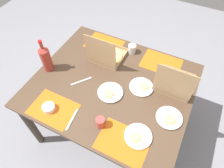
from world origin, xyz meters
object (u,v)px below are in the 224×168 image
object	(u,v)px
plate_far_left	(138,136)
cup_spare	(100,122)
pizza_box_center	(107,55)
soda_bottle	(46,58)
plate_near_left	(169,118)
condiment_bowl	(49,108)
plate_far_right	(142,87)
pizza_box_corner_left	(174,83)
cup_clear_left	(132,49)
plate_middle	(110,93)

from	to	relation	value
plate_far_left	cup_spare	bearing A→B (deg)	7.62
pizza_box_center	soda_bottle	distance (m)	0.55
cup_spare	plate_near_left	bearing A→B (deg)	-147.48
soda_bottle	condiment_bowl	bearing A→B (deg)	127.41
pizza_box_center	cup_spare	size ratio (longest dim) A/B	3.71
plate_far_right	cup_spare	world-z (taller)	cup_spare
plate_near_left	plate_far_right	xyz separation A→B (m)	(0.30, -0.18, -0.00)
pizza_box_corner_left	cup_clear_left	xyz separation A→B (m)	(0.48, -0.24, -0.01)
pizza_box_center	plate_far_left	world-z (taller)	pizza_box_center
plate_middle	cup_spare	size ratio (longest dim) A/B	2.41
condiment_bowl	soda_bottle	bearing A→B (deg)	-52.59
pizza_box_center	condiment_bowl	distance (m)	0.72
pizza_box_center	cup_clear_left	bearing A→B (deg)	-133.41
pizza_box_center	plate_far_right	xyz separation A→B (m)	(-0.42, 0.18, -0.04)
pizza_box_center	soda_bottle	xyz separation A→B (m)	(0.42, 0.35, 0.08)
pizza_box_center	soda_bottle	world-z (taller)	pizza_box_center
pizza_box_corner_left	plate_far_left	size ratio (longest dim) A/B	1.68
plate_far_right	cup_clear_left	distance (m)	0.44
pizza_box_center	cup_clear_left	world-z (taller)	pizza_box_center
soda_bottle	cup_spare	world-z (taller)	soda_bottle
plate_middle	plate_near_left	size ratio (longest dim) A/B	1.05
plate_near_left	plate_far_left	xyz separation A→B (m)	(0.16, 0.24, -0.00)
plate_middle	cup_clear_left	size ratio (longest dim) A/B	2.47
plate_far_left	pizza_box_center	bearing A→B (deg)	-47.13
pizza_box_center	pizza_box_corner_left	world-z (taller)	pizza_box_corner_left
plate_far_right	plate_middle	bearing A→B (deg)	39.05
plate_middle	plate_near_left	distance (m)	0.51
plate_near_left	cup_clear_left	bearing A→B (deg)	-45.25
pizza_box_center	plate_middle	xyz separation A→B (m)	(-0.21, 0.35, -0.04)
pizza_box_center	plate_near_left	bearing A→B (deg)	153.26
plate_middle	pizza_box_center	bearing A→B (deg)	-59.00
condiment_bowl	plate_middle	bearing A→B (deg)	-135.40
plate_far_right	condiment_bowl	xyz separation A→B (m)	(0.57, 0.52, 0.01)
cup_spare	condiment_bowl	world-z (taller)	cup_spare
pizza_box_corner_left	plate_far_right	distance (m)	0.27
condiment_bowl	plate_near_left	bearing A→B (deg)	-158.45
cup_spare	condiment_bowl	distance (m)	0.43
plate_far_right	soda_bottle	world-z (taller)	soda_bottle
plate_far_left	cup_spare	xyz separation A→B (m)	(0.28, 0.04, 0.03)
plate_far_left	plate_far_right	distance (m)	0.45
pizza_box_center	plate_middle	distance (m)	0.41
plate_near_left	cup_clear_left	size ratio (longest dim) A/B	2.34
plate_near_left	soda_bottle	world-z (taller)	soda_bottle
plate_far_right	cup_spare	size ratio (longest dim) A/B	2.32
pizza_box_center	cup_spare	world-z (taller)	pizza_box_center
soda_bottle	condiment_bowl	xyz separation A→B (m)	(-0.27, 0.35, -0.11)
pizza_box_center	plate_far_right	distance (m)	0.46
pizza_box_corner_left	soda_bottle	size ratio (longest dim) A/B	1.05
plate_near_left	condiment_bowl	size ratio (longest dim) A/B	2.07
plate_middle	plate_near_left	bearing A→B (deg)	178.81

